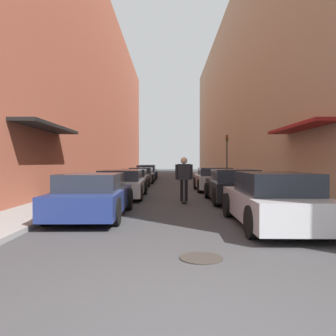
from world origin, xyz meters
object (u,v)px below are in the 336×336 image
object	(u,v)px
parked_car_left_0	(93,196)
traffic_light	(227,153)
parked_car_left_5	(148,171)
parked_car_left_4	(147,172)
parked_car_right_0	(273,200)
parked_car_right_2	(214,179)
parked_car_right_1	(233,186)
skateboarder	(184,175)
parked_car_left_2	(133,179)
parked_car_left_3	(142,175)
manhole_cover	(201,258)
parked_car_left_1	(121,184)

from	to	relation	value
parked_car_left_0	traffic_light	distance (m)	16.97
parked_car_left_5	traffic_light	xyz separation A→B (m)	(6.68, -11.54, 1.66)
parked_car_left_4	parked_car_right_0	bearing A→B (deg)	-78.68
parked_car_right_2	parked_car_right_1	bearing A→B (deg)	-89.57
parked_car_right_0	skateboarder	size ratio (longest dim) A/B	2.47
traffic_light	parked_car_right_2	bearing A→B (deg)	-105.81
parked_car_left_4	skateboarder	distance (m)	18.40
skateboarder	parked_car_left_2	bearing A→B (deg)	110.58
parked_car_right_0	parked_car_left_4	bearing A→B (deg)	101.32
parked_car_right_2	skateboarder	size ratio (longest dim) A/B	2.28
parked_car_right_0	parked_car_right_1	xyz separation A→B (m)	(0.04, 4.99, -0.01)
parked_car_left_2	parked_car_left_3	xyz separation A→B (m)	(0.07, 5.26, 0.01)
parked_car_left_5	parked_car_right_1	world-z (taller)	parked_car_left_5
parked_car_right_2	parked_car_left_4	bearing A→B (deg)	109.71
parked_car_left_0	manhole_cover	xyz separation A→B (m)	(2.68, -4.05, -0.61)
parked_car_left_0	parked_car_right_1	size ratio (longest dim) A/B	1.02
parked_car_left_5	parked_car_left_4	bearing A→B (deg)	-88.27
parked_car_left_1	parked_car_left_4	distance (m)	16.30
parked_car_left_2	traffic_light	world-z (taller)	traffic_light
parked_car_right_2	parked_car_left_0	bearing A→B (deg)	-118.29
parked_car_left_2	skateboarder	size ratio (longest dim) A/B	2.21
parked_car_right_2	skateboarder	bearing A→B (deg)	-109.64
parked_car_left_0	parked_car_left_4	xyz separation A→B (m)	(0.10, 21.51, 0.03)
parked_car_left_4	parked_car_right_2	xyz separation A→B (m)	(4.58, -12.80, -0.01)
parked_car_left_5	parked_car_right_1	xyz separation A→B (m)	(4.79, -23.48, -0.01)
parked_car_left_4	parked_car_left_5	xyz separation A→B (m)	(-0.17, 5.57, -0.00)
parked_car_right_1	parked_car_left_4	bearing A→B (deg)	104.48
parked_car_left_4	manhole_cover	world-z (taller)	parked_car_left_4
traffic_light	parked_car_left_0	bearing A→B (deg)	-113.09
parked_car_left_4	parked_car_left_5	bearing A→B (deg)	91.73
parked_car_left_4	manhole_cover	size ratio (longest dim) A/B	6.24
parked_car_right_2	manhole_cover	distance (m)	12.94
parked_car_left_5	parked_car_left_0	bearing A→B (deg)	-89.87
parked_car_right_2	parked_car_left_2	bearing A→B (deg)	158.23
parked_car_left_2	parked_car_right_0	size ratio (longest dim) A/B	0.90
parked_car_left_0	parked_car_left_3	xyz separation A→B (m)	(0.10, 15.83, -0.03)
parked_car_left_3	manhole_cover	size ratio (longest dim) A/B	6.42
parked_car_left_3	traffic_light	xyz separation A→B (m)	(6.52, -0.30, 1.72)
parked_car_right_0	manhole_cover	world-z (taller)	parked_car_right_0
parked_car_left_4	skateboarder	world-z (taller)	skateboarder
parked_car_left_2	parked_car_left_5	world-z (taller)	parked_car_left_5
parked_car_left_1	parked_car_right_1	size ratio (longest dim) A/B	1.07
parked_car_left_3	parked_car_left_5	distance (m)	11.25
parked_car_left_3	parked_car_left_4	world-z (taller)	parked_car_left_4
parked_car_left_3	parked_car_right_1	bearing A→B (deg)	-69.26
skateboarder	manhole_cover	world-z (taller)	skateboarder
parked_car_left_3	skateboarder	bearing A→B (deg)	-78.00
skateboarder	parked_car_right_1	bearing A→B (deg)	8.46
parked_car_left_1	manhole_cover	world-z (taller)	parked_car_left_1
parked_car_right_1	skateboarder	xyz separation A→B (m)	(-1.97, -0.29, 0.46)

